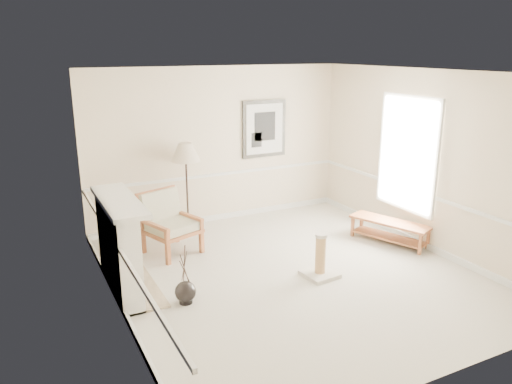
# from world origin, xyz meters

# --- Properties ---
(ground) EXTENTS (5.50, 5.50, 0.00)m
(ground) POSITION_xyz_m (0.00, 0.00, 0.00)
(ground) COLOR silver
(ground) RESTS_ON ground
(room) EXTENTS (5.04, 5.54, 2.92)m
(room) POSITION_xyz_m (0.14, 0.08, 1.87)
(room) COLOR beige
(room) RESTS_ON ground
(fireplace) EXTENTS (0.64, 1.64, 1.31)m
(fireplace) POSITION_xyz_m (-2.34, 0.60, 0.64)
(fireplace) COLOR white
(fireplace) RESTS_ON ground
(floor_vase) EXTENTS (0.28, 0.28, 0.82)m
(floor_vase) POSITION_xyz_m (-1.69, -0.12, 0.15)
(floor_vase) COLOR black
(floor_vase) RESTS_ON ground
(armchair) EXTENTS (0.97, 1.01, 1.00)m
(armchair) POSITION_xyz_m (-1.37, 1.66, 0.54)
(armchair) COLOR #955330
(armchair) RESTS_ON ground
(floor_lamp) EXTENTS (0.64, 0.64, 1.62)m
(floor_lamp) POSITION_xyz_m (-0.76, 2.40, 1.41)
(floor_lamp) COLOR black
(floor_lamp) RESTS_ON ground
(bench) EXTENTS (0.88, 1.41, 0.39)m
(bench) POSITION_xyz_m (2.11, 0.32, 0.26)
(bench) COLOR #955330
(bench) RESTS_ON ground
(scratching_post) EXTENTS (0.50, 0.50, 0.65)m
(scratching_post) POSITION_xyz_m (0.32, -0.24, 0.21)
(scratching_post) COLOR beige
(scratching_post) RESTS_ON ground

